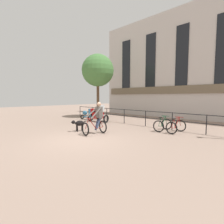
# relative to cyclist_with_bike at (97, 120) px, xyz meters

# --- Properties ---
(ground_plane) EXTENTS (60.00, 60.00, 0.00)m
(ground_plane) POSITION_rel_cyclist_with_bike_xyz_m (0.48, -1.29, -0.76)
(ground_plane) COLOR gray
(canal_railing) EXTENTS (15.05, 0.05, 1.05)m
(canal_railing) POSITION_rel_cyclist_with_bike_xyz_m (0.48, 3.91, -0.05)
(canal_railing) COLOR black
(canal_railing) RESTS_ON ground_plane
(building_facade) EXTENTS (18.00, 0.72, 9.82)m
(building_facade) POSITION_rel_cyclist_with_bike_xyz_m (0.48, 9.70, 4.12)
(building_facade) COLOR beige
(building_facade) RESTS_ON ground_plane
(cyclist_with_bike) EXTENTS (0.81, 1.24, 1.70)m
(cyclist_with_bike) POSITION_rel_cyclist_with_bike_xyz_m (0.00, 0.00, 0.00)
(cyclist_with_bike) COLOR black
(cyclist_with_bike) RESTS_ON ground_plane
(dog) EXTENTS (0.39, 0.89, 0.65)m
(dog) POSITION_rel_cyclist_with_bike_xyz_m (-1.28, -0.27, -0.31)
(dog) COLOR black
(dog) RESTS_ON ground_plane
(parked_motorcycle) EXTENTS (1.82, 0.87, 1.35)m
(parked_motorcycle) POSITION_rel_cyclist_with_bike_xyz_m (-3.30, 2.95, -0.20)
(parked_motorcycle) COLOR black
(parked_motorcycle) RESTS_ON ground_plane
(parked_bicycle_near_lamp) EXTENTS (0.71, 1.14, 0.86)m
(parked_bicycle_near_lamp) POSITION_rel_cyclist_with_bike_xyz_m (2.09, 3.25, -0.41)
(parked_bicycle_near_lamp) COLOR black
(parked_bicycle_near_lamp) RESTS_ON ground_plane
(parked_bicycle_mid_left) EXTENTS (0.70, 1.13, 0.86)m
(parked_bicycle_mid_left) POSITION_rel_cyclist_with_bike_xyz_m (2.90, 3.25, -0.41)
(parked_bicycle_mid_left) COLOR black
(parked_bicycle_mid_left) RESTS_ON ground_plane
(parked_scooter) EXTENTS (1.30, 0.49, 0.96)m
(parked_scooter) POSITION_rel_cyclist_with_bike_xyz_m (-5.03, 3.17, -0.30)
(parked_scooter) COLOR black
(parked_scooter) RESTS_ON ground_plane
(tree_canalside_left) EXTENTS (3.07, 3.07, 6.02)m
(tree_canalside_left) POSITION_rel_cyclist_with_bike_xyz_m (-5.86, 5.21, 3.70)
(tree_canalside_left) COLOR brown
(tree_canalside_left) RESTS_ON ground_plane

